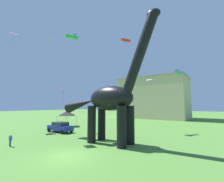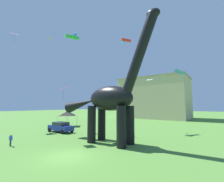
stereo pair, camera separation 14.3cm
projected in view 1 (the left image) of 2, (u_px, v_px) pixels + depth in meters
ground_plane at (68, 156)px, 12.47m from camera, size 240.00×240.00×0.00m
dinosaur_sculpture at (110, 98)px, 17.34m from camera, size 13.00×2.75×13.59m
parked_sedan_left at (60, 127)px, 23.89m from camera, size 4.21×2.00×1.55m
person_watching_child at (10, 139)px, 15.59m from camera, size 0.45×0.20×1.19m
festival_canopy_tent at (67, 113)px, 30.94m from camera, size 3.15×3.15×3.00m
kite_mid_center at (14, 34)px, 29.37m from camera, size 1.41×1.71×1.93m
kite_far_right at (72, 36)px, 28.00m from camera, size 2.43×2.45×0.70m
kite_high_left at (64, 88)px, 17.99m from camera, size 1.48×1.27×1.64m
kite_near_high at (125, 41)px, 28.34m from camera, size 1.93×1.84×0.54m
kite_trailing at (149, 80)px, 24.37m from camera, size 0.93×0.68×0.24m
kite_high_right at (179, 72)px, 19.94m from camera, size 1.59×1.88×2.12m
kite_mid_left at (49, 38)px, 29.29m from camera, size 0.94×0.76×1.07m
kite_far_left at (29, 78)px, 26.08m from camera, size 0.87×1.07×1.19m
background_building_block at (154, 98)px, 52.37m from camera, size 21.45×14.16×13.27m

